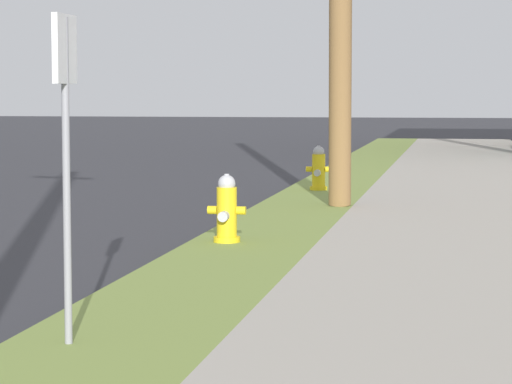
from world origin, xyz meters
name	(u,v)px	position (x,y,z in m)	size (l,w,h in m)	color
fire_hydrant_second	(227,212)	(0.43, 11.09, 0.45)	(0.42, 0.38, 0.74)	yellow
fire_hydrant_third	(319,171)	(0.58, 17.95, 0.45)	(0.42, 0.37, 0.74)	yellow
street_sign_post	(65,110)	(0.44, 5.94, 1.63)	(0.05, 0.36, 2.12)	gray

